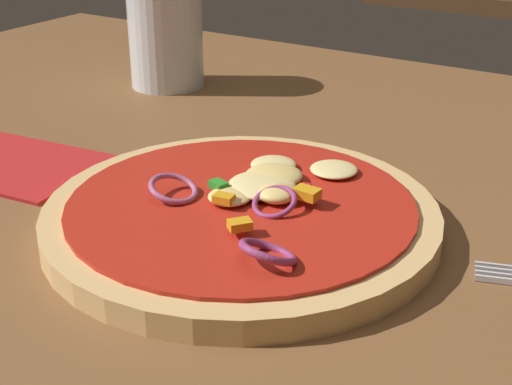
# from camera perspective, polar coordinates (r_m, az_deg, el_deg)

# --- Properties ---
(dining_table) EXTENTS (1.26, 1.08, 0.03)m
(dining_table) POSITION_cam_1_polar(r_m,az_deg,el_deg) (0.52, -5.31, -5.25)
(dining_table) COLOR brown
(dining_table) RESTS_ON ground
(pizza) EXTENTS (0.28, 0.28, 0.04)m
(pizza) POSITION_cam_1_polar(r_m,az_deg,el_deg) (0.52, -1.05, -1.65)
(pizza) COLOR tan
(pizza) RESTS_ON dining_table
(beer_glass) EXTENTS (0.08, 0.08, 0.13)m
(beer_glass) POSITION_cam_1_polar(r_m,az_deg,el_deg) (0.85, -7.05, 11.89)
(beer_glass) COLOR silver
(beer_glass) RESTS_ON dining_table
(napkin) EXTENTS (0.17, 0.12, 0.00)m
(napkin) POSITION_cam_1_polar(r_m,az_deg,el_deg) (0.66, -18.61, 2.17)
(napkin) COLOR #B21E1E
(napkin) RESTS_ON dining_table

